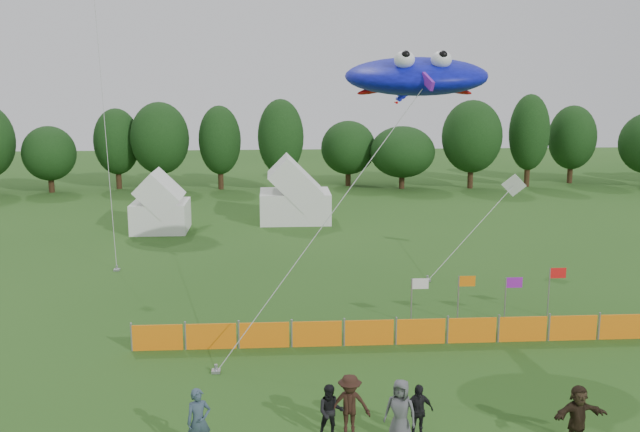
{
  "coord_description": "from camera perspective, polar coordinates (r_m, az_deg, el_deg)",
  "views": [
    {
      "loc": [
        -1.64,
        -19.03,
        10.17
      ],
      "look_at": [
        0.0,
        6.0,
        5.2
      ],
      "focal_mm": 40.0,
      "sensor_mm": 36.0,
      "label": 1
    }
  ],
  "objects": [
    {
      "name": "tent_right",
      "position": [
        50.18,
        -2.02,
        1.57
      ],
      "size": [
        4.98,
        3.99,
        3.52
      ],
      "color": "white",
      "rests_on": "ground"
    },
    {
      "name": "ground",
      "position": [
        21.64,
        1.08,
        -16.83
      ],
      "size": [
        160.0,
        160.0,
        0.0
      ],
      "primitive_type": "plane",
      "color": "#234C16",
      "rests_on": "ground"
    },
    {
      "name": "small_kite_dark",
      "position": [
        41.08,
        -16.94,
        8.27
      ],
      "size": [
        2.14,
        5.51,
        15.3
      ],
      "color": "black",
      "rests_on": "ground"
    },
    {
      "name": "spectator_c",
      "position": [
        21.03,
        2.39,
        -14.9
      ],
      "size": [
        1.22,
        0.73,
        1.84
      ],
      "primitive_type": "imported",
      "rotation": [
        0.0,
        0.0,
        -0.04
      ],
      "color": "black",
      "rests_on": "ground"
    },
    {
      "name": "small_kite_white",
      "position": [
        38.79,
        13.74,
        0.69
      ],
      "size": [
        6.05,
        3.41,
        5.01
      ],
      "color": "silver",
      "rests_on": "ground"
    },
    {
      "name": "tent_left",
      "position": [
        48.27,
        -12.65,
        0.74
      ],
      "size": [
        3.65,
        3.65,
        3.22
      ],
      "color": "white",
      "rests_on": "ground"
    },
    {
      "name": "stingray_kite",
      "position": [
        29.69,
        7.6,
        10.98
      ],
      "size": [
        11.13,
        13.03,
        11.16
      ],
      "color": "#0E15D0",
      "rests_on": "ground"
    },
    {
      "name": "flag_row",
      "position": [
        30.8,
        13.17,
        -5.74
      ],
      "size": [
        6.73,
        0.5,
        2.15
      ],
      "color": "gray",
      "rests_on": "ground"
    },
    {
      "name": "spectator_b",
      "position": [
        20.96,
        0.85,
        -15.37
      ],
      "size": [
        0.8,
        0.64,
        1.58
      ],
      "primitive_type": "imported",
      "rotation": [
        0.0,
        0.0,
        -0.05
      ],
      "color": "black",
      "rests_on": "ground"
    },
    {
      "name": "barrier_fence",
      "position": [
        27.79,
        6.01,
        -9.22
      ],
      "size": [
        19.9,
        0.06,
        1.0
      ],
      "color": "orange",
      "rests_on": "ground"
    },
    {
      "name": "spectator_e",
      "position": [
        20.77,
        6.45,
        -15.28
      ],
      "size": [
        1.08,
        0.94,
        1.87
      ],
      "primitive_type": "imported",
      "rotation": [
        0.0,
        0.0,
        -0.46
      ],
      "color": "#4F4F54",
      "rests_on": "ground"
    },
    {
      "name": "spectator_f",
      "position": [
        21.8,
        19.93,
        -14.76
      ],
      "size": [
        1.68,
        0.76,
        1.74
      ],
      "primitive_type": "imported",
      "rotation": [
        0.0,
        0.0,
        0.16
      ],
      "color": "black",
      "rests_on": "ground"
    },
    {
      "name": "spectator_d",
      "position": [
        21.12,
        7.83,
        -15.22
      ],
      "size": [
        1.01,
        0.6,
        1.61
      ],
      "primitive_type": "imported",
      "rotation": [
        0.0,
        0.0,
        0.23
      ],
      "color": "black",
      "rests_on": "ground"
    },
    {
      "name": "treeline",
      "position": [
        64.32,
        -0.84,
        5.87
      ],
      "size": [
        104.57,
        8.78,
        8.36
      ],
      "color": "#382314",
      "rests_on": "ground"
    },
    {
      "name": "spectator_a",
      "position": [
        20.42,
        -9.68,
        -15.88
      ],
      "size": [
        0.78,
        0.64,
        1.85
      ],
      "primitive_type": "imported",
      "rotation": [
        0.0,
        0.0,
        0.33
      ],
      "color": "#344656",
      "rests_on": "ground"
    }
  ]
}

